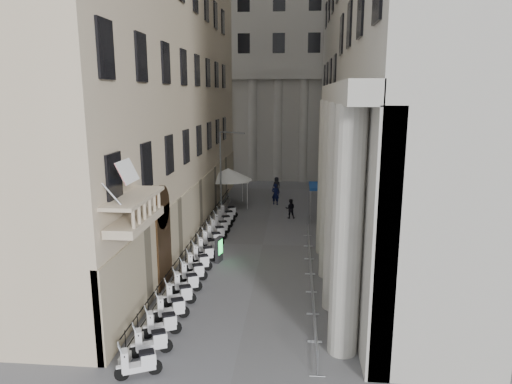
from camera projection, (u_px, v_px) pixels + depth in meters
far_building at (280, 56)px, 56.85m from camera, size 22.00×10.00×30.00m
iron_fence at (199, 249)px, 31.18m from camera, size 0.30×28.00×1.40m
blue_awning at (318, 220)px, 38.23m from camera, size 1.60×3.00×3.00m
flag at (138, 355)px, 18.50m from camera, size 1.00×1.40×8.20m
scooter_0 at (140, 377)px, 17.05m from camera, size 1.51×1.08×1.50m
scooter_1 at (152, 355)px, 18.49m from camera, size 1.51×1.08×1.50m
scooter_2 at (163, 336)px, 19.94m from camera, size 1.51×1.08×1.50m
scooter_3 at (172, 320)px, 21.38m from camera, size 1.51×1.08×1.50m
scooter_4 at (180, 305)px, 22.83m from camera, size 1.51×1.08×1.50m
scooter_5 at (187, 293)px, 24.27m from camera, size 1.51×1.08×1.50m
scooter_6 at (193, 281)px, 25.72m from camera, size 1.51×1.08×1.50m
scooter_7 at (198, 271)px, 27.16m from camera, size 1.51×1.08×1.50m
scooter_8 at (203, 262)px, 28.61m from camera, size 1.51×1.08×1.50m
scooter_9 at (208, 254)px, 30.05m from camera, size 1.51×1.08×1.50m
scooter_10 at (212, 247)px, 31.49m from camera, size 1.51×1.08×1.50m
scooter_11 at (216, 240)px, 32.94m from camera, size 1.51×1.08×1.50m
scooter_12 at (219, 234)px, 34.38m from camera, size 1.51×1.08×1.50m
scooter_13 at (222, 228)px, 35.83m from camera, size 1.51×1.08×1.50m
scooter_14 at (225, 223)px, 37.27m from camera, size 1.51×1.08×1.50m
scooter_15 at (228, 218)px, 38.72m from camera, size 1.51×1.08×1.50m
barrier_0 at (316, 359)px, 18.21m from camera, size 0.60×2.40×1.10m
barrier_1 at (314, 328)px, 20.64m from camera, size 0.60×2.40×1.10m
barrier_2 at (312, 303)px, 23.08m from camera, size 0.60×2.40×1.10m
barrier_3 at (311, 283)px, 25.51m from camera, size 0.60×2.40×1.10m
barrier_4 at (310, 266)px, 27.94m from camera, size 0.60×2.40×1.10m
barrier_5 at (309, 253)px, 30.38m from camera, size 0.60×2.40×1.10m
barrier_6 at (308, 241)px, 32.81m from camera, size 0.60×2.40×1.10m
security_tent at (233, 175)px, 42.09m from camera, size 4.44×4.44×3.60m
street_lamp at (223, 167)px, 38.78m from camera, size 2.27×0.98×7.29m
info_kiosk at (219, 249)px, 28.57m from camera, size 0.41×0.79×1.61m
pedestrian_a at (275, 194)px, 43.37m from camera, size 0.85×0.67×2.03m
pedestrian_b at (290, 209)px, 38.62m from camera, size 0.84×0.66×1.67m
pedestrian_c at (277, 185)px, 48.12m from camera, size 1.03×0.89×1.78m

